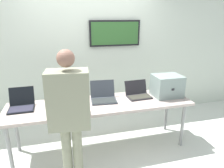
{
  "coord_description": "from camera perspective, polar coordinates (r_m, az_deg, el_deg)",
  "views": [
    {
      "loc": [
        -0.54,
        -2.69,
        1.95
      ],
      "look_at": [
        0.2,
        0.11,
        1.0
      ],
      "focal_mm": 32.82,
      "sensor_mm": 36.0,
      "label": 1
    }
  ],
  "objects": [
    {
      "name": "ground",
      "position": [
        3.38,
        -2.9,
        -17.52
      ],
      "size": [
        8.0,
        8.0,
        0.04
      ],
      "primitive_type": "cube",
      "color": "silver"
    },
    {
      "name": "back_wall",
      "position": [
        3.92,
        -6.48,
        7.88
      ],
      "size": [
        8.0,
        0.11,
        2.49
      ],
      "color": "silver",
      "rests_on": "ground"
    },
    {
      "name": "workbench",
      "position": [
        3.01,
        -3.12,
        -6.27
      ],
      "size": [
        2.66,
        0.7,
        0.76
      ],
      "color": "#B2A098",
      "rests_on": "ground"
    },
    {
      "name": "equipment_box",
      "position": [
        3.32,
        15.06,
        -0.47
      ],
      "size": [
        0.43,
        0.36,
        0.33
      ],
      "color": "gray",
      "rests_on": "workbench"
    },
    {
      "name": "laptop_station_0",
      "position": [
        3.07,
        -23.9,
        -5.1
      ],
      "size": [
        0.33,
        0.35,
        0.26
      ],
      "color": "black",
      "rests_on": "workbench"
    },
    {
      "name": "laptop_station_1",
      "position": [
        3.02,
        -13.56,
        -4.34
      ],
      "size": [
        0.39,
        0.37,
        0.27
      ],
      "color": "black",
      "rests_on": "workbench"
    },
    {
      "name": "laptop_station_2",
      "position": [
        3.08,
        -2.42,
        -3.36
      ],
      "size": [
        0.4,
        0.4,
        0.26
      ],
      "color": "#333941",
      "rests_on": "workbench"
    },
    {
      "name": "laptop_station_3",
      "position": [
        3.24,
        7.24,
        -2.56
      ],
      "size": [
        0.38,
        0.32,
        0.23
      ],
      "color": "#27252A",
      "rests_on": "workbench"
    },
    {
      "name": "person",
      "position": [
        2.28,
        -11.79,
        -6.92
      ],
      "size": [
        0.48,
        0.62,
        1.65
      ],
      "color": "gray",
      "rests_on": "ground"
    }
  ]
}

